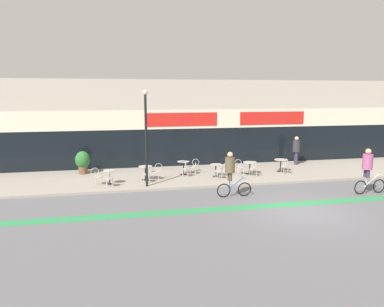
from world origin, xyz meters
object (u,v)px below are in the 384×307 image
Objects in this scene: bistro_table_0 at (109,174)px; cafe_chair_3_side at (226,167)px; planter_pot at (83,161)px; cyclist_1 at (231,170)px; bistro_table_5 at (281,163)px; cafe_chair_2_near at (185,168)px; lamp_post at (146,131)px; cafe_chair_4_near at (254,167)px; cafe_chair_0_near at (109,177)px; cafe_chair_5_near at (285,165)px; cyclist_0 at (368,167)px; bistro_table_4 at (250,165)px; bistro_table_2 at (183,165)px; bistro_table_3 at (216,168)px; bistro_table_1 at (145,170)px; cafe_chair_1_side at (157,170)px; cafe_chair_4_side at (240,166)px; cafe_chair_2_side at (194,165)px; cafe_chair_3_near at (219,170)px; cafe_chair_1_near at (146,173)px; pedestrian_near_end at (296,148)px; cafe_chair_0_side at (97,175)px.

cafe_chair_3_side is at bearing 4.75° from bistro_table_0.
cyclist_1 is (7.02, -6.11, 0.41)m from planter_pot.
cafe_chair_3_side is 0.68× the size of planter_pot.
cafe_chair_2_near is at bearing -177.59° from bistro_table_5.
lamp_post is (3.37, -3.73, 2.07)m from planter_pot.
cyclist_1 is at bearing 140.49° from cafe_chair_4_near.
cafe_chair_5_near is at bearing -78.81° from cafe_chair_0_near.
cafe_chair_4_near is at bearing 132.01° from cyclist_0.
bistro_table_4 is at bearing 14.58° from lamp_post.
cyclist_1 is (1.35, -4.03, 0.63)m from cafe_chair_2_near.
bistro_table_5 is at bearing -3.68° from bistro_table_2.
bistro_table_2 reaches higher than bistro_table_0.
bistro_table_4 is 0.87× the size of cafe_chair_4_near.
bistro_table_0 reaches higher than bistro_table_3.
bistro_table_5 reaches higher than bistro_table_3.
bistro_table_5 is at bearing 3.81° from bistro_table_1.
bistro_table_1 is 0.63m from cafe_chair_1_side.
cyclist_1 reaches higher than cafe_chair_4_near.
cafe_chair_1_side is 4.81m from cafe_chair_4_side.
bistro_table_0 is 10.09m from bistro_table_5.
cafe_chair_3_near is at bearing 131.60° from cafe_chair_2_side.
bistro_table_5 is 8.23m from cafe_chair_1_near.
pedestrian_near_end is at bearing 13.88° from bistro_table_0.
cafe_chair_3_side reaches higher than bistro_table_0.
planter_pot reaches higher than cafe_chair_3_side.
bistro_table_0 is 0.81× the size of cafe_chair_2_near.
cafe_chair_4_side reaches higher than bistro_table_2.
cafe_chair_2_side is at bearing 140.54° from cyclist_0.
cafe_chair_3_near is at bearing -22.16° from planter_pot.
cafe_chair_5_near reaches higher than bistro_table_1.
bistro_table_3 is 0.79× the size of cafe_chair_0_near.
bistro_table_5 is at bearing -170.86° from cafe_chair_1_side.
lamp_post is (2.47, -0.81, 2.29)m from cafe_chair_0_side.
lamp_post is (-8.19, -1.28, 2.29)m from cafe_chair_5_near.
cafe_chair_1_side is (-3.32, -0.00, 0.01)m from bistro_table_3.
bistro_table_3 is (3.94, -0.00, -0.04)m from bistro_table_1.
cafe_chair_1_side is 1.00× the size of cafe_chair_2_near.
cafe_chair_2_side is at bearing -61.50° from cafe_chair_0_near.
cyclist_0 is (4.10, -4.81, 0.67)m from bistro_table_4.
bistro_table_2 is 2.29m from cafe_chair_3_near.
lamp_post is (-6.10, -1.59, 2.29)m from bistro_table_4.
bistro_table_1 reaches higher than bistro_table_0.
cyclist_0 is at bearing -8.04° from cyclist_1.
bistro_table_2 is 5.96m from cafe_chair_5_near.
cafe_chair_0_side and cafe_chair_5_near have the same top height.
cafe_chair_2_near is 2.33m from cafe_chair_3_side.
cafe_chair_4_side is 0.19× the size of lamp_post.
cyclist_1 is (0.71, -4.65, 0.63)m from cafe_chair_2_side.
cafe_chair_5_near is at bearing -0.59° from bistro_table_1.
cafe_chair_3_near is at bearing 10.33° from lamp_post.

